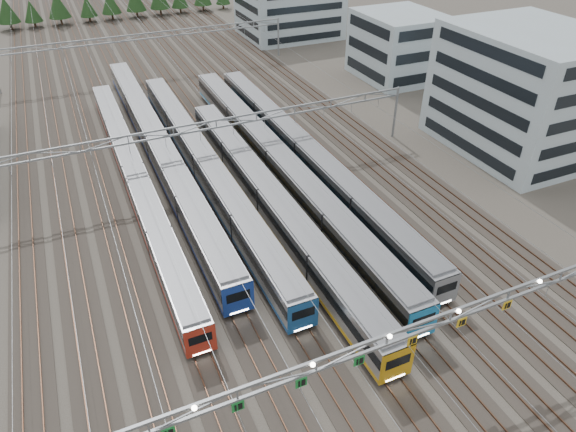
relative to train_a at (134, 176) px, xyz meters
name	(u,v)px	position (x,y,z in m)	size (l,w,h in m)	color
ground	(377,403)	(11.25, -40.38, -2.04)	(400.00, 400.00, 0.00)	#47423A
track_bed	(137,46)	(11.25, 59.62, -0.55)	(54.00, 260.00, 5.42)	#2D2823
train_a	(134,176)	(0.00, 0.00, 0.00)	(2.76, 61.13, 3.59)	black
train_b	(158,146)	(4.50, 6.54, 0.22)	(3.09, 67.75, 4.03)	black
train_c	(204,164)	(9.00, -1.07, 0.16)	(3.00, 61.08, 3.91)	black
train_d	(270,200)	(13.50, -12.83, 0.24)	(3.11, 53.29, 4.06)	black
train_e	(277,162)	(18.00, -4.56, 0.28)	(3.17, 64.20, 4.14)	black
train_f	(304,153)	(22.50, -3.57, 0.20)	(3.05, 61.11, 3.98)	black
gantry_near	(387,343)	(11.20, -40.50, 5.04)	(56.36, 0.61, 8.08)	gray
gantry_mid	(217,130)	(11.25, -0.38, 4.34)	(56.36, 0.36, 8.00)	gray
gantry_far	(147,41)	(11.25, 44.62, 4.34)	(56.36, 0.36, 8.00)	gray
depot_bldg_south	(526,92)	(53.84, -10.41, 6.44)	(18.00, 22.00, 16.97)	#ABC2CD
depot_bldg_mid	(398,46)	(55.04, 22.51, 4.03)	(14.00, 16.00, 12.15)	#ABC2CD
depot_bldg_north	(289,8)	(47.95, 58.23, 4.32)	(22.00, 18.00, 12.73)	#ABC2CD
treeline	(85,6)	(4.05, 91.93, 2.19)	(81.20, 5.60, 7.02)	#332114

